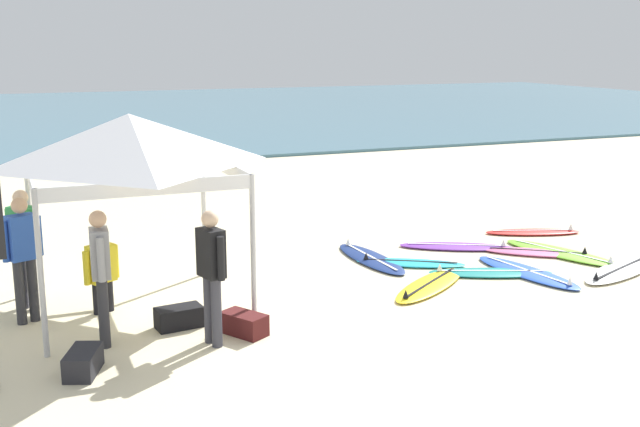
% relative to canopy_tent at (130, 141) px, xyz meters
% --- Properties ---
extents(ground_plane, '(80.00, 80.00, 0.00)m').
position_rel_canopy_tent_xyz_m(ground_plane, '(3.09, -1.27, -2.38)').
color(ground_plane, beige).
extents(sea, '(80.00, 36.00, 0.10)m').
position_rel_canopy_tent_xyz_m(sea, '(3.09, 31.29, -2.33)').
color(sea, teal).
rests_on(sea, ground).
extents(canopy_tent, '(2.72, 2.72, 2.75)m').
position_rel_canopy_tent_xyz_m(canopy_tent, '(0.00, 0.00, 0.00)').
color(canopy_tent, '#B7B7BC').
rests_on(canopy_tent, ground).
extents(surfboard_cyan, '(1.83, 1.37, 0.19)m').
position_rel_canopy_tent_xyz_m(surfboard_cyan, '(4.63, 0.51, -2.35)').
color(surfboard_cyan, '#23B2CC').
rests_on(surfboard_cyan, ground).
extents(surfboard_red, '(1.92, 1.10, 0.19)m').
position_rel_canopy_tent_xyz_m(surfboard_red, '(7.93, 1.52, -2.35)').
color(surfboard_red, red).
rests_on(surfboard_red, ground).
extents(surfboard_teal, '(2.06, 1.28, 0.19)m').
position_rel_canopy_tent_xyz_m(surfboard_teal, '(5.54, -0.49, -2.35)').
color(surfboard_teal, '#19847F').
rests_on(surfboard_teal, ground).
extents(surfboard_pink, '(1.87, 1.58, 0.19)m').
position_rel_canopy_tent_xyz_m(surfboard_pink, '(7.06, 0.24, -2.35)').
color(surfboard_pink, pink).
rests_on(surfboard_pink, ground).
extents(surfboard_white, '(2.35, 1.45, 0.19)m').
position_rel_canopy_tent_xyz_m(surfboard_white, '(7.66, -1.16, -2.35)').
color(surfboard_white, white).
rests_on(surfboard_white, ground).
extents(surfboard_yellow, '(2.03, 1.67, 0.19)m').
position_rel_canopy_tent_xyz_m(surfboard_yellow, '(4.32, -0.68, -2.35)').
color(surfboard_yellow, yellow).
rests_on(surfboard_yellow, ground).
extents(surfboard_blue, '(0.89, 2.24, 0.19)m').
position_rel_canopy_tent_xyz_m(surfboard_blue, '(6.12, -0.70, -2.35)').
color(surfboard_blue, blue).
rests_on(surfboard_blue, ground).
extents(surfboard_purple, '(2.08, 1.46, 0.19)m').
position_rel_canopy_tent_xyz_m(surfboard_purple, '(5.95, 1.14, -2.35)').
color(surfboard_purple, purple).
rests_on(surfboard_purple, ground).
extents(surfboard_lime, '(1.26, 2.40, 0.19)m').
position_rel_canopy_tent_xyz_m(surfboard_lime, '(7.42, 0.05, -2.35)').
color(surfboard_lime, '#7AD12D').
rests_on(surfboard_lime, ground).
extents(surfboard_navy, '(0.65, 2.16, 0.19)m').
position_rel_canopy_tent_xyz_m(surfboard_navy, '(4.13, 1.02, -2.35)').
color(surfboard_navy, navy).
rests_on(surfboard_navy, ground).
extents(person_green, '(0.43, 0.40, 1.71)m').
position_rel_canopy_tent_xyz_m(person_green, '(-1.42, 0.60, -1.40)').
color(person_green, '#383842').
rests_on(person_green, ground).
extents(person_black, '(0.31, 0.53, 1.71)m').
position_rel_canopy_tent_xyz_m(person_black, '(0.65, -1.68, -1.40)').
color(person_black, '#383842').
rests_on(person_black, ground).
extents(person_grey, '(0.24, 0.55, 1.71)m').
position_rel_canopy_tent_xyz_m(person_grey, '(-0.60, -1.18, -1.40)').
color(person_grey, '#2D2D33').
rests_on(person_grey, ground).
extents(person_blue, '(0.52, 0.34, 1.71)m').
position_rel_canopy_tent_xyz_m(person_blue, '(-1.45, 0.03, -1.40)').
color(person_blue, '#2D2D33').
rests_on(person_blue, ground).
extents(person_yellow, '(0.50, 0.36, 1.20)m').
position_rel_canopy_tent_xyz_m(person_yellow, '(-0.47, 0.05, -1.73)').
color(person_yellow, black).
rests_on(person_yellow, ground).
extents(gear_bag_near_tent, '(0.63, 0.39, 0.28)m').
position_rel_canopy_tent_xyz_m(gear_bag_near_tent, '(0.38, -0.93, -2.24)').
color(gear_bag_near_tent, black).
rests_on(gear_bag_near_tent, ground).
extents(gear_bag_by_pole, '(0.52, 0.68, 0.28)m').
position_rel_canopy_tent_xyz_m(gear_bag_by_pole, '(-0.95, -1.98, -2.24)').
color(gear_bag_by_pole, '#232328').
rests_on(gear_bag_by_pole, ground).
extents(gear_bag_on_sand, '(0.58, 0.68, 0.28)m').
position_rel_canopy_tent_xyz_m(gear_bag_on_sand, '(1.10, -1.49, -2.24)').
color(gear_bag_on_sand, '#4C1919').
rests_on(gear_bag_on_sand, ground).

